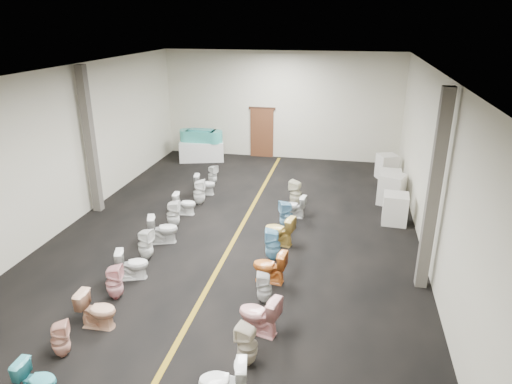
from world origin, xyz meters
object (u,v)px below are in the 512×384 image
Objects in this scene: display_table at (202,151)px; toilet_left_6 at (163,229)px; toilet_left_10 at (205,184)px; toilet_left_11 at (213,175)px; toilet_right_6 at (273,245)px; appliance_crate_b at (392,189)px; toilet_right_2 at (247,345)px; toilet_right_1 at (223,382)px; toilet_right_10 at (296,193)px; toilet_right_7 at (279,230)px; appliance_crate_c at (390,183)px; toilet_left_4 at (133,264)px; toilet_right_4 at (264,288)px; appliance_crate_d at (387,167)px; toilet_left_1 at (60,339)px; toilet_right_3 at (259,314)px; toilet_left_3 at (114,282)px; toilet_right_8 at (286,215)px; toilet_left_0 at (37,380)px; toilet_left_8 at (185,204)px; bathtub at (201,136)px; toilet_left_5 at (146,244)px; toilet_left_2 at (97,310)px; toilet_right_5 at (269,266)px; appliance_crate_a at (395,209)px.

toilet_left_6 is (1.37, -7.56, -0.01)m from display_table.
toilet_left_6 is 1.09× the size of toilet_left_10.
toilet_left_11 is 0.85× the size of toilet_right_6.
toilet_right_2 is at bearing -109.96° from appliance_crate_b.
toilet_right_10 reaches higher than toilet_right_1.
toilet_right_7 reaches higher than toilet_right_1.
appliance_crate_c and toilet_right_6 have the same top height.
toilet_left_4 is at bearing -155.81° from toilet_left_11.
toilet_right_4 is (4.58, -9.77, -0.05)m from display_table.
toilet_left_6 is at bearing -103.97° from toilet_right_6.
toilet_left_11 is 0.87× the size of toilet_right_7.
appliance_crate_d is 12.90m from toilet_left_1.
toilet_right_3 is 1.17× the size of toilet_right_4.
toilet_left_3 is 0.94× the size of toilet_right_8.
toilet_left_8 is at bearing 0.85° from toilet_left_0.
toilet_right_10 reaches higher than toilet_right_3.
appliance_crate_c is at bearing 151.32° from toilet_right_1.
bathtub is at bearing -164.21° from toilet_right_4.
appliance_crate_d reaches higher than display_table.
display_table is at bearing -11.21° from toilet_left_4.
toilet_left_1 is 8.55m from toilet_right_10.
appliance_crate_d reaches higher than toilet_right_4.
toilet_left_6 is (-0.13, 5.51, 0.06)m from toilet_left_0.
toilet_left_5 is at bearing 173.86° from toilet_left_8.
toilet_right_2 reaches higher than toilet_left_2.
toilet_left_8 is at bearing -154.25° from appliance_crate_c.
toilet_right_8 reaches higher than toilet_left_1.
toilet_left_8 is 4.64m from toilet_right_5.
toilet_right_10 is at bearing -174.13° from toilet_right_5.
toilet_left_11 is at bearing -97.98° from toilet_right_10.
toilet_right_1 is 1.81m from toilet_right_3.
toilet_right_4 is 0.84× the size of toilet_right_8.
toilet_left_8 is 0.96× the size of toilet_left_11.
toilet_left_8 is (-0.09, 4.65, -0.06)m from toilet_left_3.
appliance_crate_d is 7.90m from toilet_left_8.
toilet_left_10 is (0.09, 1.76, 0.02)m from toilet_left_8.
toilet_left_8 is 0.89× the size of toilet_right_1.
toilet_left_0 is at bearing -40.21° from toilet_right_3.
toilet_right_2 is 2.73m from toilet_right_5.
toilet_left_4 is (0.07, 2.72, 0.01)m from toilet_left_1.
toilet_right_4 is at bearing -161.85° from toilet_left_10.
toilet_right_1 is (2.93, -1.34, 0.01)m from toilet_left_2.
toilet_left_1 is at bearing -119.27° from appliance_crate_d.
toilet_left_0 is 0.84× the size of toilet_right_5.
toilet_right_5 is 1.03m from toilet_right_6.
toilet_left_3 reaches higher than toilet_right_5.
toilet_right_6 is at bearing -137.27° from appliance_crate_a.
toilet_right_4 is (3.29, -1.26, -0.05)m from toilet_left_5.
toilet_right_7 is at bearing 170.78° from toilet_right_6.
toilet_left_3 is 0.98× the size of toilet_left_5.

